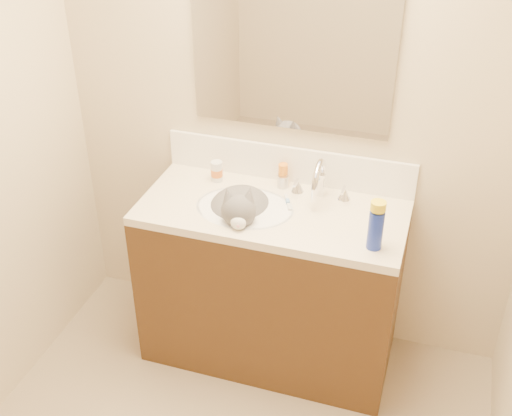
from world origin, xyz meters
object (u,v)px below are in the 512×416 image
Objects in this scene: pill_bottle at (217,171)px; faucet at (319,183)px; silver_jar at (283,181)px; spray_can at (375,230)px; basin at (245,220)px; amber_bottle at (283,175)px; cat at (240,212)px; vanity_cabinet at (271,287)px.

faucet is at bearing -2.76° from pill_bottle.
spray_can reaches higher than silver_jar.
faucet is 0.20m from silver_jar.
amber_bottle is (0.11, 0.24, 0.13)m from basin.
silver_jar is at bearing 6.64° from pill_bottle.
silver_jar is (0.14, 0.23, 0.06)m from cat.
vanity_cabinet is 4.29× the size of faucet.
vanity_cabinet is at bearing -142.71° from faucet.
cat reaches higher than silver_jar.
cat is 0.28m from pill_bottle.
spray_can is (0.62, -0.13, 0.11)m from cat.
vanity_cabinet is 0.52m from silver_jar.
vanity_cabinet is 19.85× the size of silver_jar.
pill_bottle is at bearing -173.36° from silver_jar.
pill_bottle is 0.32m from amber_bottle.
basin is 0.63m from spray_can.
faucet is at bearing 29.12° from basin.
spray_can is (0.60, -0.13, 0.15)m from basin.
cat is 0.29m from amber_bottle.
spray_can is at bearing -44.90° from faucet.
amber_bottle is (0.31, 0.05, 0.01)m from pill_bottle.
vanity_cabinet is at bearing -87.06° from amber_bottle.
spray_can is (0.49, -0.36, 0.05)m from silver_jar.
amber_bottle is (-0.01, 0.21, 0.51)m from vanity_cabinet.
spray_can is at bearing -21.87° from pill_bottle.
cat is at bearing -46.32° from pill_bottle.
basin is 0.30m from amber_bottle.
silver_jar reaches higher than basin.
cat reaches higher than amber_bottle.
cat is at bearing -118.40° from amber_bottle.
basin is at bearing -165.96° from vanity_cabinet.
basin is 1.02× the size of cat.
amber_bottle is at bearing 105.54° from silver_jar.
faucet is (0.30, 0.17, 0.16)m from basin.
pill_bottle is 0.90× the size of amber_bottle.
spray_can is (0.30, -0.30, -0.00)m from faucet.
pill_bottle is (-0.32, 0.16, 0.50)m from vanity_cabinet.
silver_jar is at bearing -74.46° from amber_bottle.
vanity_cabinet is at bearing -26.46° from pill_bottle.
basin is 7.44× the size of silver_jar.
amber_bottle reaches higher than basin.
spray_can reaches higher than basin.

